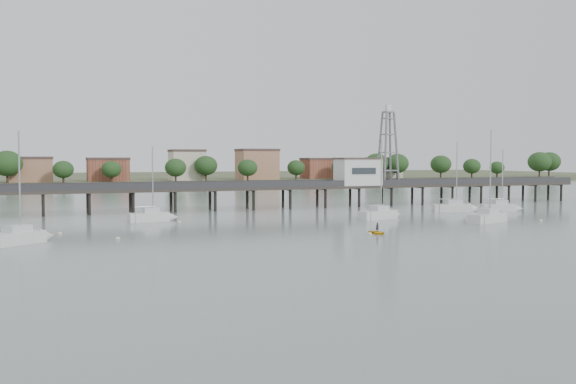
% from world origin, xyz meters
% --- Properties ---
extents(ground_plane, '(500.00, 500.00, 0.00)m').
position_xyz_m(ground_plane, '(0.00, 0.00, 0.00)').
color(ground_plane, slate).
rests_on(ground_plane, ground).
extents(pier, '(150.00, 5.00, 5.50)m').
position_xyz_m(pier, '(0.00, 60.00, 3.79)').
color(pier, '#2D2823').
rests_on(pier, ground).
extents(pier_building, '(8.40, 5.40, 5.30)m').
position_xyz_m(pier_building, '(25.00, 60.00, 6.67)').
color(pier_building, silver).
rests_on(pier_building, ground).
extents(lattice_tower, '(3.20, 3.20, 15.50)m').
position_xyz_m(lattice_tower, '(31.50, 60.00, 11.10)').
color(lattice_tower, slate).
rests_on(lattice_tower, ground).
extents(sailboat_b, '(7.03, 3.14, 11.36)m').
position_xyz_m(sailboat_b, '(-15.78, 44.19, 0.65)').
color(sailboat_b, silver).
rests_on(sailboat_b, ground).
extents(sailboat_e, '(6.99, 3.47, 11.25)m').
position_xyz_m(sailboat_e, '(43.31, 40.13, 0.65)').
color(sailboat_e, silver).
rests_on(sailboat_e, ground).
extents(sailboat_d, '(8.84, 5.69, 14.10)m').
position_xyz_m(sailboat_d, '(29.58, 26.16, 0.64)').
color(sailboat_d, silver).
rests_on(sailboat_d, ground).
extents(sailboat_a, '(7.37, 6.60, 12.76)m').
position_xyz_m(sailboat_a, '(-32.95, 24.98, 0.64)').
color(sailboat_a, silver).
rests_on(sailboat_a, ground).
extents(sailboat_c, '(8.04, 4.54, 12.81)m').
position_xyz_m(sailboat_c, '(17.25, 35.93, 0.64)').
color(sailboat_c, silver).
rests_on(sailboat_c, ground).
extents(sailboat_f, '(7.90, 4.19, 12.60)m').
position_xyz_m(sailboat_f, '(35.76, 42.41, 0.65)').
color(sailboat_f, silver).
rests_on(sailboat_f, ground).
extents(yellow_dinghy, '(1.96, 0.85, 2.66)m').
position_xyz_m(yellow_dinghy, '(6.59, 18.84, 0.00)').
color(yellow_dinghy, yellow).
rests_on(yellow_dinghy, ground).
extents(dinghy_occupant, '(0.50, 1.14, 0.27)m').
position_xyz_m(dinghy_occupant, '(6.59, 18.84, 0.00)').
color(dinghy_occupant, black).
rests_on(dinghy_occupant, ground).
extents(mooring_buoys, '(66.50, 23.03, 0.39)m').
position_xyz_m(mooring_buoys, '(-4.85, 28.04, 0.08)').
color(mooring_buoys, beige).
rests_on(mooring_buoys, ground).
extents(far_shore, '(500.00, 170.00, 10.40)m').
position_xyz_m(far_shore, '(0.36, 239.58, 0.95)').
color(far_shore, '#475133').
rests_on(far_shore, ground).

